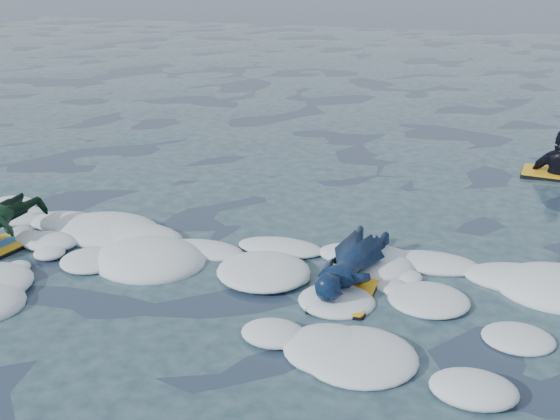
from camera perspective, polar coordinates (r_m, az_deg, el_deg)
The scene contains 4 objects.
ground at distance 6.82m, azimuth -10.50°, elevation -7.94°, with size 120.00×120.00×0.00m, color #162236.
foam_band at distance 7.65m, azimuth -7.15°, elevation -4.31°, with size 12.00×3.10×0.30m, color white, non-canonical shape.
prone_woman_unit at distance 7.10m, azimuth 5.80°, elevation -4.55°, with size 0.78×1.61×0.40m.
waiting_rider_unit at distance 10.98m, azimuth 21.67°, elevation 2.14°, with size 1.10×0.70×1.56m.
Camera 1 is at (2.77, -5.26, 3.34)m, focal length 45.00 mm.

